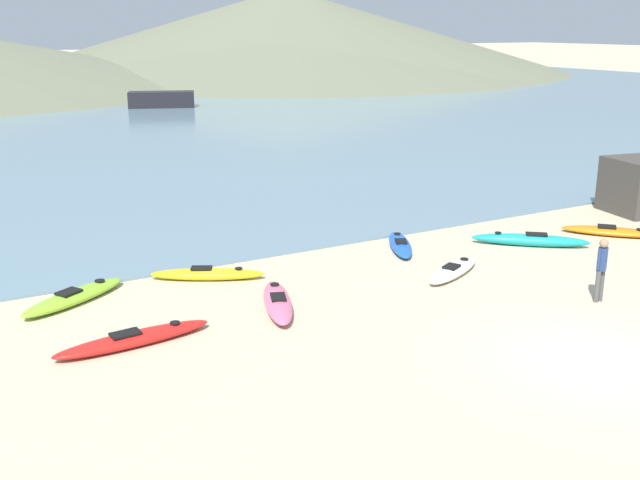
% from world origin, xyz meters
% --- Properties ---
extents(ground_plane, '(400.00, 400.00, 0.00)m').
position_xyz_m(ground_plane, '(0.00, 0.00, 0.00)').
color(ground_plane, '#C6B793').
extents(bay_water, '(160.00, 70.00, 0.06)m').
position_xyz_m(bay_water, '(0.00, 44.53, 0.03)').
color(bay_water, slate).
rests_on(bay_water, ground_plane).
extents(far_hill_midleft, '(71.06, 71.06, 8.48)m').
position_xyz_m(far_hill_midleft, '(35.76, 83.51, 4.24)').
color(far_hill_midleft, '#6B7056').
rests_on(far_hill_midleft, ground_plane).
extents(far_hill_midright, '(79.67, 79.67, 11.45)m').
position_xyz_m(far_hill_midright, '(39.62, 89.72, 5.73)').
color(far_hill_midright, '#6B7056').
rests_on(far_hill_midright, ground_plane).
extents(far_hill_right, '(59.78, 59.78, 7.86)m').
position_xyz_m(far_hill_right, '(53.58, 93.26, 3.93)').
color(far_hill_right, '#6B7056').
rests_on(far_hill_right, ground_plane).
extents(kayak_on_sand_0, '(1.84, 2.69, 0.30)m').
position_xyz_m(kayak_on_sand_0, '(1.29, 8.38, 0.13)').
color(kayak_on_sand_0, blue).
rests_on(kayak_on_sand_0, ground_plane).
extents(kayak_on_sand_1, '(1.64, 2.92, 0.38)m').
position_xyz_m(kayak_on_sand_1, '(-4.18, 5.78, 0.17)').
color(kayak_on_sand_1, '#E5668C').
rests_on(kayak_on_sand_1, ground_plane).
extents(kayak_on_sand_2, '(2.64, 2.81, 0.31)m').
position_xyz_m(kayak_on_sand_2, '(8.10, 6.20, 0.13)').
color(kayak_on_sand_2, orange).
rests_on(kayak_on_sand_2, ground_plane).
extents(kayak_on_sand_3, '(2.93, 1.97, 0.35)m').
position_xyz_m(kayak_on_sand_3, '(-4.85, 8.61, 0.15)').
color(kayak_on_sand_3, yellow).
rests_on(kayak_on_sand_3, ground_plane).
extents(kayak_on_sand_4, '(3.05, 2.18, 0.35)m').
position_xyz_m(kayak_on_sand_4, '(-8.33, 8.62, 0.15)').
color(kayak_on_sand_4, '#8CCC2D').
rests_on(kayak_on_sand_4, ground_plane).
extents(kayak_on_sand_5, '(3.06, 2.73, 0.41)m').
position_xyz_m(kayak_on_sand_5, '(4.94, 6.65, 0.18)').
color(kayak_on_sand_5, teal).
rests_on(kayak_on_sand_5, ground_plane).
extents(kayak_on_sand_6, '(3.48, 0.89, 0.33)m').
position_xyz_m(kayak_on_sand_6, '(-7.79, 5.40, 0.14)').
color(kayak_on_sand_6, red).
rests_on(kayak_on_sand_6, ground_plane).
extents(kayak_on_sand_7, '(2.66, 1.75, 0.30)m').
position_xyz_m(kayak_on_sand_7, '(1.09, 5.64, 0.13)').
color(kayak_on_sand_7, white).
rests_on(kayak_on_sand_7, ground_plane).
extents(person_near_foreground, '(0.32, 0.28, 1.60)m').
position_xyz_m(person_near_foreground, '(2.88, 2.28, 0.92)').
color(person_near_foreground, '#4C4C4C').
rests_on(person_near_foreground, ground_plane).
extents(moored_boat_0, '(1.57, 3.59, 1.37)m').
position_xyz_m(moored_boat_0, '(20.84, 62.25, 0.54)').
color(moored_boat_0, black).
rests_on(moored_boat_0, bay_water).
extents(moored_boat_2, '(5.53, 3.63, 1.26)m').
position_xyz_m(moored_boat_2, '(7.70, 50.32, 0.69)').
color(moored_boat_2, black).
rests_on(moored_boat_2, bay_water).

